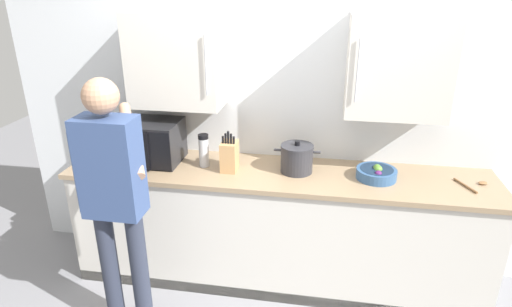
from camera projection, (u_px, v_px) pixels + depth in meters
name	position (u px, v px, depth m)	size (l,w,h in m)	color
back_wall_tiled	(284.00, 101.00, 3.18)	(4.27, 0.44, 2.53)	silver
counter_unit	(277.00, 227.00, 3.23)	(3.03, 0.63, 0.91)	beige
microwave_oven	(140.00, 141.00, 3.19)	(0.56, 0.39, 0.31)	black
stock_pot	(297.00, 158.00, 3.03)	(0.33, 0.23, 0.23)	#2D2D33
wooden_spoon	(474.00, 184.00, 2.85)	(0.22, 0.20, 0.02)	brown
thermos_flask	(204.00, 150.00, 3.11)	(0.08, 0.08, 0.24)	#B7BABF
fruit_bowl	(376.00, 173.00, 2.94)	(0.27, 0.27, 0.10)	#335684
knife_block	(229.00, 156.00, 3.05)	(0.11, 0.15, 0.30)	tan
person_figure	(114.00, 193.00, 2.52)	(0.44, 0.55, 1.71)	#282D3D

